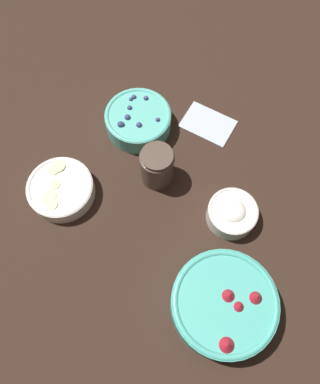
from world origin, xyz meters
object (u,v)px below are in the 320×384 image
object	(u,v)px
bowl_blueberries	(138,119)
bowl_cream	(232,213)
bowl_bananas	(61,189)
bowl_strawberries	(224,304)
jar_chocolate	(158,166)

from	to	relation	value
bowl_blueberries	bowl_cream	xyz separation A→B (m)	(-0.33, 0.04, -0.00)
bowl_bananas	bowl_strawberries	bearing A→B (deg)	-173.57
bowl_bananas	jar_chocolate	xyz separation A→B (m)	(-0.14, -0.19, 0.02)
bowl_bananas	jar_chocolate	distance (m)	0.23
bowl_cream	bowl_strawberries	bearing A→B (deg)	122.66
jar_chocolate	bowl_strawberries	bearing A→B (deg)	155.83
bowl_cream	jar_chocolate	distance (m)	0.20
bowl_blueberries	bowl_bananas	distance (m)	0.26
bowl_strawberries	bowl_blueberries	world-z (taller)	bowl_strawberries
bowl_blueberries	bowl_bananas	world-z (taller)	bowl_blueberries
bowl_strawberries	bowl_cream	bearing A→B (deg)	-57.34
bowl_blueberries	jar_chocolate	world-z (taller)	jar_chocolate
bowl_strawberries	bowl_bananas	distance (m)	0.45
bowl_blueberries	jar_chocolate	bearing A→B (deg)	151.80
bowl_strawberries	jar_chocolate	distance (m)	0.34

